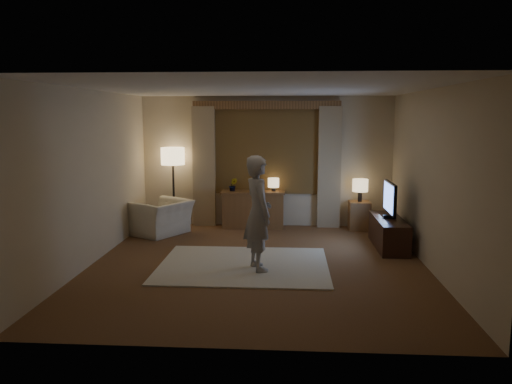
# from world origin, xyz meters

# --- Properties ---
(room) EXTENTS (5.04, 5.54, 2.64)m
(room) POSITION_xyz_m (0.00, 0.50, 1.33)
(room) COLOR brown
(room) RESTS_ON ground
(rug) EXTENTS (2.50, 2.00, 0.02)m
(rug) POSITION_xyz_m (-0.21, -0.07, 0.01)
(rug) COLOR beige
(rug) RESTS_ON floor
(sideboard) EXTENTS (1.20, 0.40, 0.70)m
(sideboard) POSITION_xyz_m (-0.25, 2.50, 0.35)
(sideboard) COLOR brown
(sideboard) RESTS_ON floor
(picture_frame) EXTENTS (0.16, 0.02, 0.20)m
(picture_frame) POSITION_xyz_m (-0.25, 2.50, 0.80)
(picture_frame) COLOR brown
(picture_frame) RESTS_ON sideboard
(plant) EXTENTS (0.17, 0.13, 0.30)m
(plant) POSITION_xyz_m (-0.65, 2.50, 0.85)
(plant) COLOR #999999
(plant) RESTS_ON sideboard
(table_lamp_sideboard) EXTENTS (0.22, 0.22, 0.30)m
(table_lamp_sideboard) POSITION_xyz_m (0.15, 2.50, 0.90)
(table_lamp_sideboard) COLOR black
(table_lamp_sideboard) RESTS_ON sideboard
(floor_lamp) EXTENTS (0.46, 0.46, 1.59)m
(floor_lamp) POSITION_xyz_m (-1.85, 2.50, 1.34)
(floor_lamp) COLOR black
(floor_lamp) RESTS_ON floor
(armchair) EXTENTS (1.24, 1.29, 0.64)m
(armchair) POSITION_xyz_m (-1.94, 1.83, 0.32)
(armchair) COLOR beige
(armchair) RESTS_ON floor
(side_table) EXTENTS (0.40, 0.40, 0.56)m
(side_table) POSITION_xyz_m (1.84, 2.45, 0.28)
(side_table) COLOR brown
(side_table) RESTS_ON floor
(table_lamp_side) EXTENTS (0.30, 0.30, 0.44)m
(table_lamp_side) POSITION_xyz_m (1.84, 2.45, 0.87)
(table_lamp_side) COLOR black
(table_lamp_side) RESTS_ON side_table
(tv_stand) EXTENTS (0.45, 1.40, 0.50)m
(tv_stand) POSITION_xyz_m (2.15, 1.15, 0.25)
(tv_stand) COLOR black
(tv_stand) RESTS_ON floor
(tv) EXTENTS (0.21, 0.85, 0.62)m
(tv) POSITION_xyz_m (2.15, 1.15, 0.84)
(tv) COLOR black
(tv) RESTS_ON tv_stand
(person) EXTENTS (0.59, 0.71, 1.65)m
(person) POSITION_xyz_m (0.02, -0.26, 0.84)
(person) COLOR #A7A19A
(person) RESTS_ON rug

